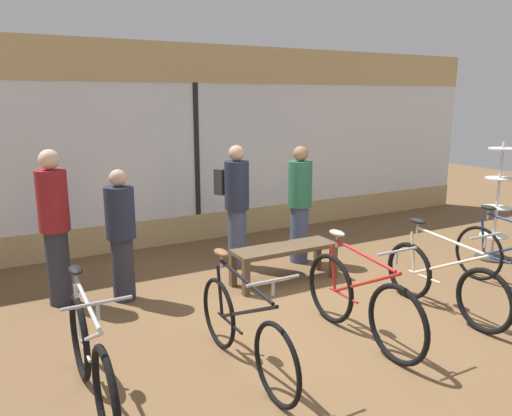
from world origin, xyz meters
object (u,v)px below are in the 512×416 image
Objects in this scene: customer_by_window at (121,233)px; customer_near_bench at (236,202)px; customer_mid_floor at (300,202)px; bicycle_far_left at (91,360)px; display_bench at (284,253)px; bicycle_center at (360,301)px; bicycle_right at (443,281)px; accessory_rack at (496,212)px; bicycle_left at (243,330)px; customer_near_rack at (55,224)px.

customer_near_bench is (1.71, 0.44, 0.12)m from customer_by_window.
customer_mid_floor is (2.61, 0.19, 0.07)m from customer_by_window.
display_bench is (2.75, 1.60, -0.01)m from bicycle_far_left.
bicycle_center is 2.51m from customer_mid_floor.
bicycle_center is at bearing -109.48° from customer_mid_floor.
customer_mid_floor is at bearing 4.11° from customer_by_window.
bicycle_right is (3.76, -0.09, -0.02)m from bicycle_far_left.
customer_by_window is (-1.99, 0.41, 0.43)m from display_bench.
accessory_rack is (6.00, 0.92, 0.32)m from bicycle_far_left.
customer_near_bench reaches higher than display_bench.
bicycle_left is 2.70m from customer_near_rack.
bicycle_center is at bearing -43.87° from customer_near_rack.
accessory_rack is at bearing 16.87° from bicycle_center.
customer_by_window is (-1.79, 2.14, 0.41)m from bicycle_center.
customer_near_bench reaches higher than bicycle_right.
bicycle_far_left is at bearing 175.59° from bicycle_left.
accessory_rack reaches higher than display_bench.
bicycle_left is at bearing 178.53° from bicycle_center.
bicycle_center is 1.11× the size of customer_by_window.
customer_near_rack is (-1.20, 2.35, 0.57)m from bicycle_left.
accessory_rack is at bearing 8.68° from bicycle_far_left.
bicycle_center is at bearing -1.47° from bicycle_left.
customer_near_rack is at bearing -175.24° from customer_near_bench.
display_bench is (-3.25, 0.68, -0.32)m from accessory_rack.
bicycle_right is (1.22, 0.04, -0.03)m from bicycle_center.
display_bench is 1.00m from customer_mid_floor.
accessory_rack is 2.93m from customer_mid_floor.
bicycle_far_left is 3.76m from bicycle_right.
display_bench is 0.89× the size of customer_by_window.
accessory_rack is at bearing -11.83° from display_bench.
customer_by_window is 0.92× the size of customer_mid_floor.
customer_by_window is at bearing 168.39° from display_bench.
customer_near_rack is 1.15× the size of customer_by_window.
bicycle_center reaches higher than bicycle_far_left.
bicycle_far_left is 0.99× the size of bicycle_left.
display_bench is 0.81× the size of customer_near_bench.
bicycle_left is at bearing -4.41° from bicycle_far_left.
bicycle_right is at bearing 0.26° from bicycle_left.
bicycle_far_left is at bearing -149.82° from display_bench.
bicycle_center is at bearing -50.00° from customer_by_window.
bicycle_far_left reaches higher than bicycle_right.
customer_near_rack reaches higher than bicycle_far_left.
customer_near_bench is (2.47, 2.45, 0.54)m from bicycle_far_left.
customer_by_window is 2.62m from customer_mid_floor.
bicycle_center reaches higher than display_bench.
bicycle_far_left is 1.03× the size of customer_mid_floor.
customer_by_window is at bearing 69.38° from bicycle_far_left.
bicycle_left is at bearing -179.74° from bicycle_right.
bicycle_far_left is at bearing -110.62° from customer_by_window.
customer_near_bench is (-1.29, 2.54, 0.56)m from bicycle_right.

